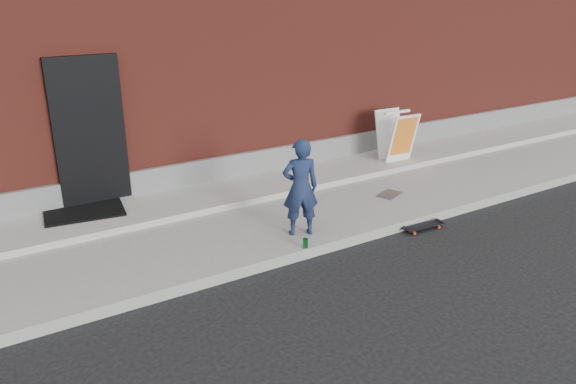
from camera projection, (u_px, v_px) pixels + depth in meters
ground at (342, 249)px, 7.87m from camera, size 80.00×80.00×0.00m
sidewalk at (286, 209)px, 9.04m from camera, size 20.00×3.00×0.15m
apron at (259, 186)px, 9.71m from camera, size 20.00×1.20×0.10m
building at (159, 30)px, 12.57m from camera, size 20.00×8.10×5.00m
child at (300, 188)px, 7.76m from camera, size 0.59×0.49×1.39m
skateboard at (424, 226)px, 8.45m from camera, size 0.70×0.22×0.08m
pizza_sign at (397, 136)px, 10.81m from camera, size 0.61×0.72×0.97m
soda_can at (305, 243)px, 7.55m from camera, size 0.09×0.09×0.13m
doormat at (84, 210)px, 8.52m from camera, size 1.25×1.06×0.03m
utility_plate at (390, 194)px, 9.44m from camera, size 0.52×0.43×0.01m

